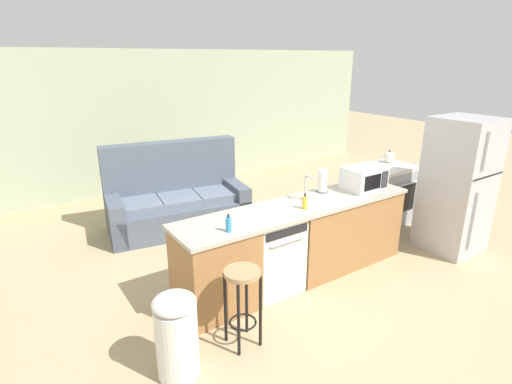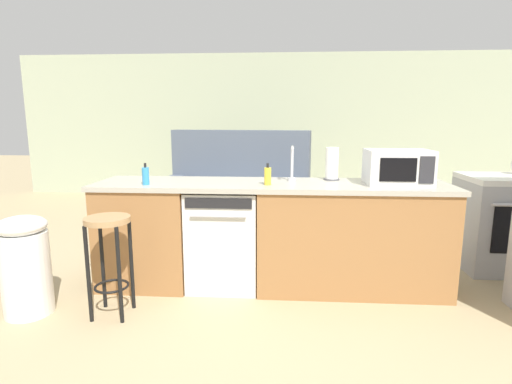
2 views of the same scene
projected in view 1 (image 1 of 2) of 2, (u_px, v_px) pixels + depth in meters
ground_plane at (287, 280)px, 4.63m from camera, size 24.00×24.00×0.00m
wall_back at (166, 120)px, 7.67m from camera, size 10.00×0.06×2.60m
kitchen_counter at (304, 242)px, 4.63m from camera, size 2.94×0.66×0.90m
dishwasher at (270, 253)px, 4.37m from camera, size 0.58×0.61×0.84m
stove_range at (385, 194)px, 6.16m from camera, size 0.76×0.68×0.90m
refrigerator at (458, 186)px, 5.16m from camera, size 0.72×0.73×1.76m
microwave at (364, 178)px, 4.92m from camera, size 0.50×0.37×0.28m
sink_faucet at (306, 189)px, 4.55m from camera, size 0.07×0.18×0.30m
paper_towel_roll at (322, 181)px, 4.81m from camera, size 0.14×0.14×0.28m
soap_bottle at (305, 202)px, 4.30m from camera, size 0.06×0.06×0.18m
dish_soap_bottle at (229, 224)px, 3.73m from camera, size 0.06×0.06×0.18m
kettle at (389, 157)px, 6.18m from camera, size 0.21×0.17×0.19m
bar_stool at (243, 291)px, 3.45m from camera, size 0.32×0.32×0.74m
trash_bin at (177, 335)px, 3.15m from camera, size 0.35×0.35×0.74m
couch at (176, 201)px, 6.00m from camera, size 2.12×1.21×1.27m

